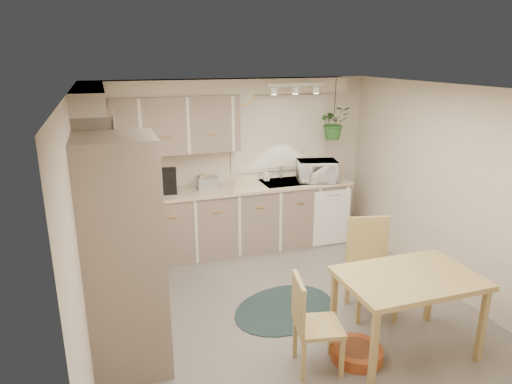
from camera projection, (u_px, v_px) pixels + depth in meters
floor at (288, 311)px, 5.02m from camera, size 4.20×4.20×0.00m
ceiling at (293, 89)px, 4.33m from camera, size 4.20×4.20×0.00m
wall_back at (234, 164)px, 6.58m from camera, size 4.00×0.04×2.40m
wall_front at (423, 314)px, 2.77m from camera, size 4.00×0.04×2.40m
wall_left at (83, 231)px, 4.06m from camera, size 0.04×4.20×2.40m
wall_right at (449, 190)px, 5.28m from camera, size 0.04×4.20×2.40m
base_cab_left at (120, 262)px, 5.17m from camera, size 0.60×1.85×0.90m
base_cab_back at (227, 221)px, 6.46m from camera, size 3.60×0.60×0.90m
counter_left at (117, 224)px, 5.03m from camera, size 0.64×1.89×0.04m
counter_back at (226, 189)px, 6.32m from camera, size 3.64×0.64×0.04m
oven_stack at (124, 259)px, 3.87m from camera, size 0.65×0.65×2.10m
wall_oven_face at (162, 254)px, 3.96m from camera, size 0.02×0.56×0.58m
upper_cab_left at (96, 141)px, 4.84m from camera, size 0.35×2.00×0.75m
upper_cab_back at (163, 125)px, 5.93m from camera, size 2.00×0.35×0.75m
soffit_left at (89, 96)px, 4.70m from camera, size 0.30×2.00×0.20m
soffit_back at (221, 87)px, 6.06m from camera, size 3.60×0.30×0.20m
cooktop at (121, 241)px, 4.51m from camera, size 0.52×0.58×0.02m
range_hood at (114, 197)px, 4.37m from camera, size 0.40×0.60×0.14m
window_blinds at (280, 134)px, 6.65m from camera, size 1.40×0.02×1.00m
window_frame at (280, 134)px, 6.66m from camera, size 1.50×0.02×1.10m
sink at (286, 185)px, 6.61m from camera, size 0.70×0.48×0.10m
dishwasher_front at (332, 218)px, 6.64m from camera, size 0.58×0.02×0.83m
track_light_bar at (296, 85)px, 5.97m from camera, size 0.80×0.04×0.04m
wall_clock at (244, 94)px, 6.31m from camera, size 0.30×0.03×0.30m
dining_table at (405, 313)px, 4.26m from camera, size 1.25×0.83×0.78m
chair_left at (319, 324)px, 4.00m from camera, size 0.49×0.49×0.89m
chair_back at (373, 269)px, 4.85m from camera, size 0.58×0.58×1.03m
braided_rug at (285, 309)px, 5.06m from camera, size 1.50×1.34×0.01m
pet_bed at (357, 353)px, 4.23m from camera, size 0.52×0.52×0.11m
microwave at (317, 169)px, 6.58m from camera, size 0.62×0.43×0.38m
soap_bottle at (266, 178)px, 6.64m from camera, size 0.11×0.19×0.08m
hanging_plant at (334, 126)px, 6.48m from camera, size 0.46×0.50×0.36m
coffee_maker at (170, 181)px, 6.04m from camera, size 0.21×0.25×0.33m
toaster at (207, 183)px, 6.24m from camera, size 0.29×0.17×0.17m
knife_block at (202, 182)px, 6.24m from camera, size 0.11×0.11×0.20m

